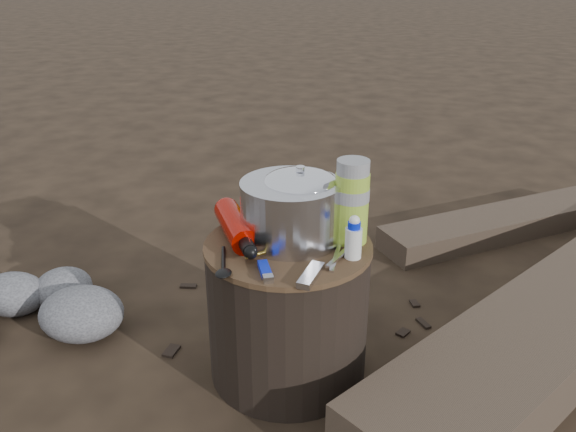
% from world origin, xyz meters
% --- Properties ---
extents(ground, '(60.00, 60.00, 0.00)m').
position_xyz_m(ground, '(0.00, 0.00, 0.00)').
color(ground, black).
rests_on(ground, ground).
extents(stump, '(0.43, 0.43, 0.40)m').
position_xyz_m(stump, '(0.00, 0.00, 0.20)').
color(stump, black).
rests_on(stump, ground).
extents(log_small, '(1.04, 0.86, 0.10)m').
position_xyz_m(log_small, '(0.70, 1.08, 0.05)').
color(log_small, '#413428').
rests_on(log_small, ground).
extents(foil_windscreen, '(0.26, 0.26, 0.16)m').
position_xyz_m(foil_windscreen, '(-0.00, 0.03, 0.48)').
color(foil_windscreen, '#BBBBC3').
rests_on(foil_windscreen, stump).
extents(camping_pot, '(0.19, 0.19, 0.19)m').
position_xyz_m(camping_pot, '(0.02, 0.05, 0.49)').
color(camping_pot, silver).
rests_on(camping_pot, stump).
extents(fuel_bottle, '(0.21, 0.28, 0.07)m').
position_xyz_m(fuel_bottle, '(-0.14, 0.01, 0.44)').
color(fuel_bottle, '#A20A00').
rests_on(fuel_bottle, stump).
extents(thermos, '(0.09, 0.09, 0.22)m').
position_xyz_m(thermos, '(0.15, 0.06, 0.51)').
color(thermos, '#93B732').
rests_on(thermos, stump).
extents(travel_mug, '(0.07, 0.07, 0.11)m').
position_xyz_m(travel_mug, '(0.11, 0.15, 0.46)').
color(travel_mug, black).
rests_on(travel_mug, stump).
extents(stuff_sack, '(0.13, 0.11, 0.09)m').
position_xyz_m(stuff_sack, '(-0.11, 0.15, 0.45)').
color(stuff_sack, gold).
rests_on(stuff_sack, stump).
extents(food_pouch, '(0.10, 0.03, 0.12)m').
position_xyz_m(food_pouch, '(-0.01, 0.18, 0.46)').
color(food_pouch, navy).
rests_on(food_pouch, stump).
extents(lighter, '(0.06, 0.09, 0.02)m').
position_xyz_m(lighter, '(-0.02, -0.16, 0.41)').
color(lighter, '#091FCC').
rests_on(lighter, stump).
extents(multitool, '(0.05, 0.12, 0.02)m').
position_xyz_m(multitool, '(0.09, -0.16, 0.41)').
color(multitool, silver).
rests_on(multitool, stump).
extents(pot_grabber, '(0.06, 0.15, 0.01)m').
position_xyz_m(pot_grabber, '(0.13, -0.06, 0.41)').
color(pot_grabber, silver).
rests_on(pot_grabber, stump).
extents(spork, '(0.08, 0.15, 0.01)m').
position_xyz_m(spork, '(-0.13, -0.13, 0.41)').
color(spork, black).
rests_on(spork, stump).
extents(squeeze_bottle, '(0.04, 0.04, 0.10)m').
position_xyz_m(squeeze_bottle, '(0.17, -0.04, 0.45)').
color(squeeze_bottle, silver).
rests_on(squeeze_bottle, stump).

